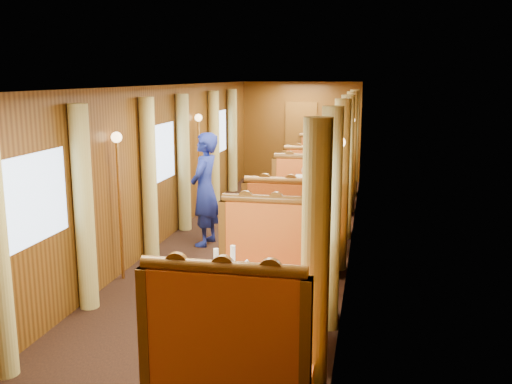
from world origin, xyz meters
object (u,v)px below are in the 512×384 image
(banquette_far_fwd, at_px, (316,191))
(rose_vase_mid, at_px, (300,191))
(banquette_mid_fwd, at_px, (292,241))
(rose_vase_far, at_px, (323,159))
(tea_tray, at_px, (244,283))
(passenger, at_px, (307,193))
(banquette_near_fwd, at_px, (229,367))
(teapot_back, at_px, (247,272))
(fruit_plate, at_px, (287,289))
(table_mid, at_px, (301,226))
(table_far, at_px, (321,184))
(teapot_right, at_px, (248,280))
(banquette_mid_aft, at_px, (308,208))
(steward, at_px, (205,189))
(table_near, at_px, (255,319))
(banquette_far_aft, at_px, (325,174))
(teapot_left, at_px, (238,278))
(banquette_near_aft, at_px, (273,278))

(banquette_far_fwd, distance_m, rose_vase_mid, 2.53)
(banquette_mid_fwd, xyz_separation_m, rose_vase_far, (0.03, 4.48, 0.50))
(banquette_mid_fwd, xyz_separation_m, tea_tray, (-0.09, -2.55, 0.33))
(tea_tray, distance_m, passenger, 4.34)
(rose_vase_mid, bearing_deg, banquette_near_fwd, -89.68)
(tea_tray, height_order, teapot_back, teapot_back)
(teapot_back, relative_size, fruit_plate, 0.76)
(table_mid, distance_m, fruit_plate, 3.70)
(table_far, relative_size, fruit_plate, 4.61)
(teapot_right, relative_size, rose_vase_mid, 0.46)
(banquette_near_fwd, bearing_deg, banquette_mid_aft, 90.00)
(table_far, xyz_separation_m, steward, (-1.52, -3.53, 0.52))
(table_mid, height_order, teapot_back, teapot_back)
(table_near, relative_size, banquette_near_fwd, 0.78)
(fruit_plate, bearing_deg, table_mid, 95.12)
(banquette_mid_aft, distance_m, tea_tray, 4.59)
(banquette_far_fwd, relative_size, steward, 0.75)
(banquette_mid_fwd, bearing_deg, teapot_right, -90.78)
(rose_vase_mid, distance_m, rose_vase_far, 3.47)
(rose_vase_mid, bearing_deg, table_near, -89.59)
(table_far, relative_size, steward, 0.59)
(teapot_right, bearing_deg, table_mid, 91.71)
(table_mid, relative_size, teapot_back, 6.09)
(table_far, height_order, teapot_back, teapot_back)
(banquette_far_aft, relative_size, teapot_left, 7.96)
(table_far, xyz_separation_m, tea_tray, (-0.09, -7.07, 0.38))
(banquette_mid_fwd, xyz_separation_m, teapot_left, (-0.14, -2.60, 0.39))
(table_far, bearing_deg, table_near, -90.00)
(tea_tray, relative_size, teapot_right, 2.04)
(banquette_far_fwd, distance_m, teapot_back, 5.95)
(banquette_far_aft, bearing_deg, rose_vase_mid, -90.32)
(table_mid, height_order, banquette_far_aft, banquette_far_aft)
(banquette_near_aft, distance_m, table_mid, 2.49)
(banquette_mid_fwd, bearing_deg, teapot_left, -93.14)
(table_near, distance_m, rose_vase_mid, 3.55)
(banquette_near_fwd, height_order, banquette_far_fwd, same)
(banquette_far_fwd, bearing_deg, rose_vase_far, 88.15)
(teapot_back, bearing_deg, banquette_near_fwd, -82.21)
(teapot_left, distance_m, teapot_back, 0.18)
(steward, bearing_deg, banquette_far_fwd, 154.14)
(banquette_far_fwd, bearing_deg, passenger, -90.00)
(table_mid, xyz_separation_m, rose_vase_far, (0.03, 3.47, 0.55))
(passenger, bearing_deg, banquette_near_aft, -90.00)
(table_mid, distance_m, banquette_mid_fwd, 1.02)
(teapot_left, relative_size, steward, 0.09)
(banquette_far_fwd, height_order, steward, steward)
(banquette_near_fwd, bearing_deg, rose_vase_mid, 90.32)
(banquette_near_fwd, bearing_deg, fruit_plate, 69.00)
(teapot_left, height_order, teapot_right, teapot_left)
(rose_vase_mid, xyz_separation_m, passenger, (0.03, 0.77, -0.19))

